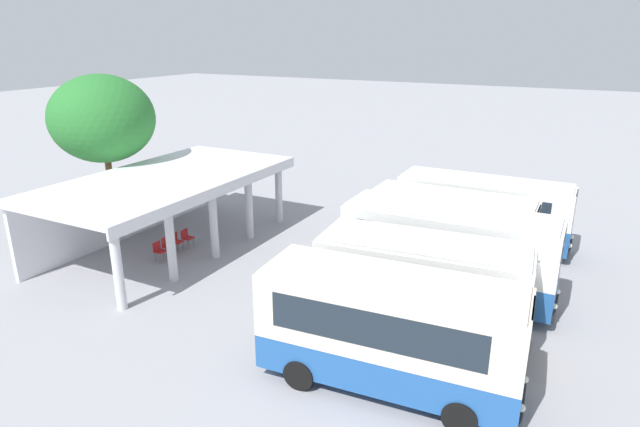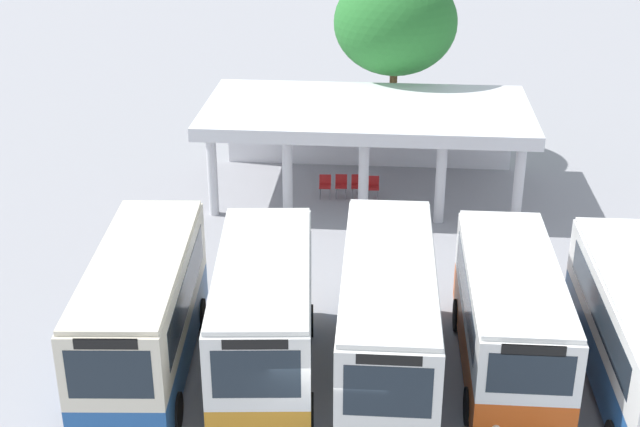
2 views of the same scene
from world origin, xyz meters
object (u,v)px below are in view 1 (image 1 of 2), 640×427
(waiting_chair_fourth_seat, at_px, (187,236))
(waiting_chair_end_by_column, at_px, (159,250))
(city_bus_middle_cream, at_px, (447,250))
(waiting_chair_middle_seat, at_px, (176,240))
(city_bus_nearest_orange, at_px, (389,328))
(waiting_chair_second_from_end, at_px, (167,245))
(city_bus_second_in_row, at_px, (422,284))
(city_bus_fourth_amber, at_px, (450,226))
(city_bus_fifth_blue, at_px, (483,209))

(waiting_chair_fourth_seat, bearing_deg, waiting_chair_end_by_column, -179.60)
(city_bus_middle_cream, xyz_separation_m, waiting_chair_middle_seat, (-1.25, 12.04, -1.38))
(city_bus_nearest_orange, relative_size, waiting_chair_middle_seat, 8.51)
(city_bus_nearest_orange, xyz_separation_m, waiting_chair_second_from_end, (4.25, 12.04, -1.33))
(waiting_chair_second_from_end, bearing_deg, city_bus_second_in_row, -95.70)
(city_bus_second_in_row, bearing_deg, city_bus_nearest_orange, -179.03)
(waiting_chair_middle_seat, bearing_deg, waiting_chair_second_from_end, -176.08)
(city_bus_fourth_amber, bearing_deg, waiting_chair_second_from_end, 113.45)
(city_bus_nearest_orange, distance_m, city_bus_fifth_blue, 12.20)
(waiting_chair_end_by_column, xyz_separation_m, waiting_chair_second_from_end, (0.60, 0.07, 0.00))
(city_bus_second_in_row, height_order, waiting_chair_middle_seat, city_bus_second_in_row)
(waiting_chair_end_by_column, distance_m, waiting_chair_fourth_seat, 1.80)
(waiting_chair_end_by_column, bearing_deg, city_bus_second_in_row, -92.86)
(city_bus_middle_cream, relative_size, waiting_chair_end_by_column, 9.04)
(city_bus_fifth_blue, relative_size, waiting_chair_second_from_end, 9.08)
(city_bus_second_in_row, bearing_deg, city_bus_fourth_amber, 6.43)
(waiting_chair_end_by_column, xyz_separation_m, waiting_chair_middle_seat, (1.20, 0.11, 0.00))
(waiting_chair_end_by_column, distance_m, waiting_chair_middle_seat, 1.21)
(waiting_chair_fourth_seat, bearing_deg, city_bus_fourth_amber, -71.79)
(waiting_chair_second_from_end, xyz_separation_m, waiting_chair_fourth_seat, (1.20, -0.06, 0.00))
(waiting_chair_second_from_end, relative_size, waiting_chair_fourth_seat, 1.00)
(city_bus_middle_cream, height_order, waiting_chair_fourth_seat, city_bus_middle_cream)
(city_bus_nearest_orange, distance_m, city_bus_fourth_amber, 9.18)
(city_bus_middle_cream, bearing_deg, waiting_chair_middle_seat, 95.93)
(waiting_chair_fourth_seat, bearing_deg, city_bus_nearest_orange, -114.45)
(city_bus_second_in_row, xyz_separation_m, waiting_chair_end_by_column, (0.60, 11.92, -1.32))
(city_bus_nearest_orange, relative_size, city_bus_fifth_blue, 0.94)
(city_bus_second_in_row, distance_m, waiting_chair_end_by_column, 12.00)
(waiting_chair_end_by_column, bearing_deg, city_bus_middle_cream, -78.38)
(city_bus_nearest_orange, height_order, waiting_chair_middle_seat, city_bus_nearest_orange)
(city_bus_middle_cream, relative_size, waiting_chair_second_from_end, 9.04)
(city_bus_second_in_row, bearing_deg, city_bus_fifth_blue, -0.19)
(city_bus_second_in_row, bearing_deg, waiting_chair_second_from_end, 84.30)
(city_bus_second_in_row, relative_size, city_bus_middle_cream, 0.88)
(city_bus_middle_cream, xyz_separation_m, waiting_chair_fourth_seat, (-0.65, 11.94, -1.38))
(waiting_chair_middle_seat, bearing_deg, city_bus_fourth_amber, -69.24)
(city_bus_fourth_amber, height_order, waiting_chair_fourth_seat, city_bus_fourth_amber)
(city_bus_fifth_blue, height_order, waiting_chair_fourth_seat, city_bus_fifth_blue)
(city_bus_nearest_orange, distance_m, waiting_chair_end_by_column, 12.58)
(city_bus_nearest_orange, bearing_deg, waiting_chair_fourth_seat, 65.55)
(city_bus_middle_cream, height_order, city_bus_fifth_blue, city_bus_middle_cream)
(city_bus_middle_cream, bearing_deg, city_bus_fifth_blue, -0.19)
(city_bus_fourth_amber, relative_size, waiting_chair_middle_seat, 8.02)
(waiting_chair_middle_seat, xyz_separation_m, waiting_chair_fourth_seat, (0.60, -0.10, 0.00))
(city_bus_nearest_orange, height_order, city_bus_middle_cream, city_bus_middle_cream)
(waiting_chair_end_by_column, distance_m, waiting_chair_second_from_end, 0.61)
(city_bus_second_in_row, distance_m, city_bus_fifth_blue, 9.15)
(city_bus_fifth_blue, bearing_deg, city_bus_middle_cream, 179.81)
(city_bus_second_in_row, height_order, waiting_chair_second_from_end, city_bus_second_in_row)
(city_bus_fourth_amber, distance_m, city_bus_fifth_blue, 3.13)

